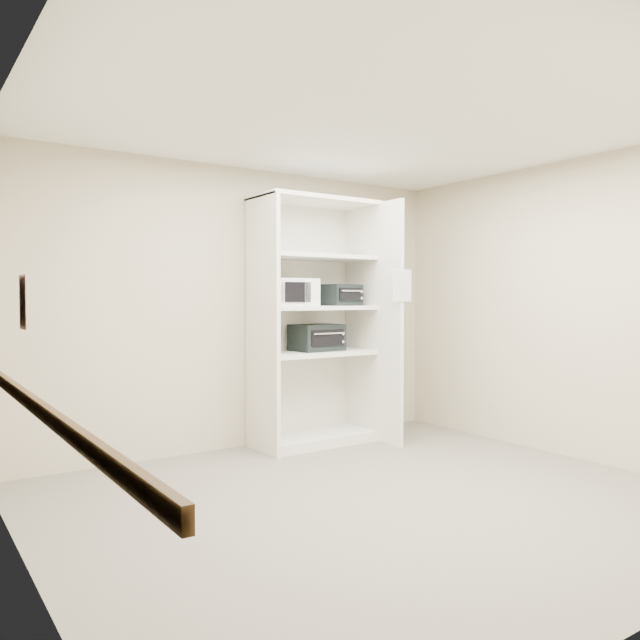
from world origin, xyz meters
TOP-DOWN VIEW (x-y plane):
  - floor at (0.00, 0.00)m, footprint 4.50×4.00m
  - ceiling at (0.00, 0.00)m, footprint 4.50×4.00m
  - wall_back at (0.00, 2.00)m, footprint 4.50×0.02m
  - wall_left at (-2.25, 0.00)m, footprint 0.02×4.00m
  - wall_right at (2.25, 0.00)m, footprint 0.02×4.00m
  - shelving_unit at (0.67, 1.70)m, footprint 1.24×0.92m
  - microwave at (0.32, 1.65)m, footprint 0.46×0.36m
  - toaster_oven_upper at (0.90, 1.65)m, footprint 0.40×0.32m
  - toaster_oven_lower at (0.67, 1.74)m, footprint 0.49×0.38m
  - paper_sign at (1.21, 1.07)m, footprint 0.24×0.02m
  - chair_rail at (-2.23, 0.00)m, footprint 0.04×3.98m
  - wall_poster at (-2.24, 0.24)m, footprint 0.01×0.21m

SIDE VIEW (x-z plane):
  - floor at x=0.00m, z-range -0.01..0.01m
  - chair_rail at x=-2.23m, z-range 0.86..0.94m
  - toaster_oven_lower at x=0.67m, z-range 0.92..1.18m
  - shelving_unit at x=0.67m, z-range -0.08..2.34m
  - wall_back at x=0.00m, z-range 0.00..2.70m
  - wall_left at x=-2.25m, z-range 0.00..2.70m
  - wall_right at x=2.25m, z-range 0.00..2.70m
  - wall_poster at x=-2.24m, z-range 1.28..1.57m
  - toaster_oven_upper at x=0.90m, z-range 1.37..1.58m
  - microwave at x=0.32m, z-range 1.37..1.63m
  - paper_sign at x=1.21m, z-range 1.41..1.72m
  - ceiling at x=0.00m, z-range 2.70..2.71m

